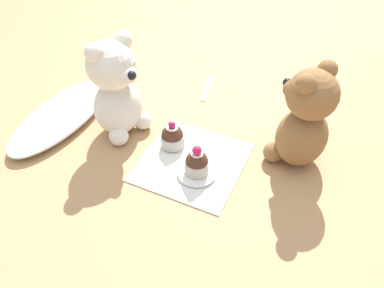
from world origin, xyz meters
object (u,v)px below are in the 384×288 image
object	(u,v)px
saucer_plate	(197,172)
cupcake_near_tan_bear	(197,163)
teddy_bear_tan	(304,120)
teaspoon	(208,87)
teddy_bear_cream	(116,89)
cupcake_near_cream_bear	(172,137)

from	to	relation	value
saucer_plate	cupcake_near_tan_bear	bearing A→B (deg)	-26.57
teddy_bear_tan	teaspoon	xyz separation A→B (m)	(0.18, 0.29, -0.11)
teddy_bear_cream	teddy_bear_tan	size ratio (longest dim) A/B	1.03
teddy_bear_cream	cupcake_near_cream_bear	xyz separation A→B (m)	(-0.00, -0.14, -0.09)
teddy_bear_tan	cupcake_near_tan_bear	xyz separation A→B (m)	(-0.14, 0.18, -0.07)
cupcake_near_tan_bear	teaspoon	bearing A→B (deg)	19.23
teddy_bear_cream	teaspoon	world-z (taller)	teddy_bear_cream
saucer_plate	teaspoon	world-z (taller)	saucer_plate
teddy_bear_tan	saucer_plate	distance (m)	0.25
saucer_plate	teaspoon	bearing A→B (deg)	19.23
teddy_bear_cream	saucer_plate	world-z (taller)	teddy_bear_cream
teddy_bear_tan	cupcake_near_cream_bear	xyz separation A→B (m)	(-0.08, 0.27, -0.08)
teddy_bear_tan	saucer_plate	xyz separation A→B (m)	(-0.14, 0.18, -0.10)
saucer_plate	cupcake_near_cream_bear	bearing A→B (deg)	56.14
teddy_bear_tan	teaspoon	bearing A→B (deg)	-100.44
teaspoon	cupcake_near_cream_bear	bearing A→B (deg)	173.62
teddy_bear_tan	cupcake_near_tan_bear	distance (m)	0.24
teddy_bear_tan	cupcake_near_cream_bear	bearing A→B (deg)	-52.06
cupcake_near_cream_bear	cupcake_near_tan_bear	bearing A→B (deg)	-123.86
cupcake_near_cream_bear	cupcake_near_tan_bear	distance (m)	0.11
teddy_bear_cream	teaspoon	bearing A→B (deg)	-9.42
cupcake_near_cream_bear	teaspoon	bearing A→B (deg)	5.02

